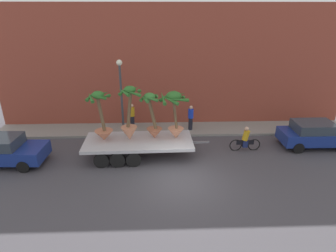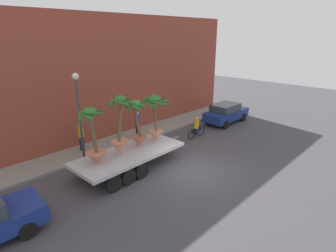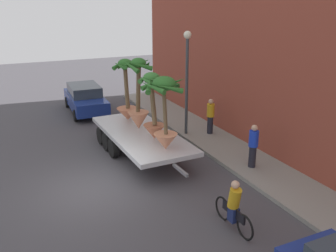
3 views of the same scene
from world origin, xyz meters
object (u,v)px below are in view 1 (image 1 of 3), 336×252
Objects in this scene: flatbed_trailer at (134,143)px; street_lamp at (121,88)px; potted_palm_extra at (102,121)px; pedestrian_far_left at (191,117)px; parked_car at (315,134)px; pedestrian_near_gate at (132,115)px; potted_palm_rear at (175,113)px; potted_palm_middle at (130,119)px; trailing_car at (0,150)px; cyclist at (245,140)px; potted_palm_front at (153,118)px.

flatbed_trailer is 1.46× the size of street_lamp.
potted_palm_extra reaches higher than pedestrian_far_left.
parked_car is at bearing -9.48° from street_lamp.
potted_palm_extra is 4.08m from pedestrian_near_gate.
parked_car is at bearing 3.32° from potted_palm_extra.
potted_palm_rear is 2.47m from potted_palm_middle.
potted_palm_rear is 9.52m from trailing_car.
flatbed_trailer is 2.18m from potted_palm_extra.
flatbed_trailer is at bearing -3.33° from potted_palm_extra.
cyclist is (6.45, 0.45, -0.11)m from flatbed_trailer.
potted_palm_rear is 1.25m from potted_palm_front.
pedestrian_far_left is 5.00m from street_lamp.
potted_palm_front is (-1.20, 0.07, -0.34)m from potted_palm_rear.
potted_palm_rear is 0.57× the size of street_lamp.
potted_palm_rear reaches higher than parked_car.
potted_palm_middle reaches higher than potted_palm_front.
street_lamp reaches higher than pedestrian_far_left.
pedestrian_near_gate is at bearing 71.02° from potted_palm_extra.
pedestrian_near_gate is (-0.43, 3.81, 0.27)m from flatbed_trailer.
cyclist is 4.10m from pedestrian_far_left.
trailing_car is 8.01m from pedestrian_near_gate.
potted_palm_extra is (-1.51, 0.00, -0.11)m from potted_palm_middle.
potted_palm_middle reaches higher than pedestrian_near_gate.
pedestrian_far_left is 0.35× the size of street_lamp.
pedestrian_far_left is (5.24, 3.21, -1.09)m from potted_palm_extra.
street_lamp reaches higher than pedestrian_near_gate.
street_lamp reaches higher than potted_palm_rear.
flatbed_trailer is at bearing -175.63° from parked_car.
cyclist is (6.65, 0.35, -1.57)m from potted_palm_middle.
potted_palm_front is at bearing 3.08° from potted_palm_extra.
potted_palm_extra is (-1.71, 0.10, 1.36)m from flatbed_trailer.
trailing_car is 0.96× the size of street_lamp.
pedestrian_far_left is (3.73, 3.21, -1.20)m from potted_palm_middle.
parked_car is 0.89× the size of trailing_car.
pedestrian_far_left is (2.48, 3.06, -1.13)m from potted_palm_front.
potted_palm_front is at bearing 6.36° from trailing_car.
flatbed_trailer is 10.78m from parked_car.
flatbed_trailer is at bearing 5.31° from trailing_car.
pedestrian_near_gate is 4.00m from pedestrian_far_left.
trailing_car is (-8.13, -0.91, -1.34)m from potted_palm_front.
flatbed_trailer is 2.57× the size of potted_palm_rear.
street_lamp is at bearing 105.15° from potted_palm_middle.
street_lamp is (-3.18, 2.59, 0.72)m from potted_palm_rear.
potted_palm_extra is at bearing -108.98° from pedestrian_near_gate.
street_lamp is at bearing 108.42° from flatbed_trailer.
potted_palm_middle is at bearing -0.17° from potted_palm_extra.
cyclist is at bearing 2.43° from potted_palm_extra.
potted_palm_front is 5.61m from cyclist.
potted_palm_rear is 0.97× the size of potted_palm_extra.
potted_palm_front is 0.55× the size of street_lamp.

